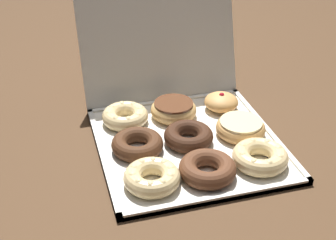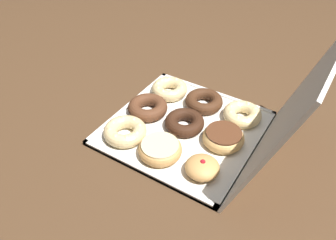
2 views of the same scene
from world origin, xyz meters
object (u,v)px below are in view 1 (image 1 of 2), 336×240
(cruller_donut_2, at_px, (260,156))
(donut_box, at_px, (188,144))
(chocolate_cake_ring_donut_3, at_px, (137,143))
(glazed_ring_donut_5, at_px, (240,127))
(chocolate_cake_ring_donut_1, at_px, (208,169))
(chocolate_frosted_donut_7, at_px, (176,109))
(cruller_donut_6, at_px, (125,116))
(chocolate_cake_ring_donut_4, at_px, (190,136))
(cruller_donut_0, at_px, (152,177))
(jelly_filled_donut_8, at_px, (221,102))

(cruller_donut_2, bearing_deg, donut_box, 135.53)
(chocolate_cake_ring_donut_3, distance_m, glazed_ring_donut_5, 0.25)
(donut_box, height_order, chocolate_cake_ring_donut_1, chocolate_cake_ring_donut_1)
(chocolate_cake_ring_donut_3, bearing_deg, chocolate_frosted_donut_7, 43.60)
(cruller_donut_2, bearing_deg, chocolate_cake_ring_donut_1, -175.87)
(chocolate_frosted_donut_7, bearing_deg, glazed_ring_donut_5, -44.32)
(donut_box, height_order, cruller_donut_6, cruller_donut_6)
(chocolate_cake_ring_donut_4, bearing_deg, chocolate_cake_ring_donut_3, 179.09)
(cruller_donut_2, height_order, chocolate_frosted_donut_7, same)
(cruller_donut_0, relative_size, chocolate_cake_ring_donut_1, 0.97)
(cruller_donut_2, xyz_separation_m, chocolate_cake_ring_donut_3, (-0.24, 0.12, -0.00))
(glazed_ring_donut_5, xyz_separation_m, chocolate_frosted_donut_7, (-0.12, 0.12, 0.00))
(chocolate_cake_ring_donut_1, bearing_deg, donut_box, 90.76)
(cruller_donut_6, bearing_deg, jelly_filled_donut_8, -0.28)
(donut_box, height_order, chocolate_cake_ring_donut_4, chocolate_cake_ring_donut_4)
(cruller_donut_0, xyz_separation_m, chocolate_frosted_donut_7, (0.12, 0.25, 0.00))
(donut_box, height_order, cruller_donut_2, cruller_donut_2)
(cruller_donut_0, relative_size, glazed_ring_donut_5, 1.00)
(chocolate_cake_ring_donut_4, relative_size, jelly_filled_donut_8, 1.31)
(cruller_donut_2, height_order, jelly_filled_donut_8, jelly_filled_donut_8)
(cruller_donut_0, relative_size, chocolate_frosted_donut_7, 1.02)
(cruller_donut_6, relative_size, chocolate_frosted_donut_7, 0.99)
(glazed_ring_donut_5, bearing_deg, donut_box, -179.50)
(chocolate_cake_ring_donut_1, distance_m, chocolate_cake_ring_donut_4, 0.13)
(cruller_donut_2, distance_m, chocolate_cake_ring_donut_3, 0.27)
(jelly_filled_donut_8, bearing_deg, chocolate_cake_ring_donut_3, -153.88)
(chocolate_cake_ring_donut_4, height_order, cruller_donut_6, cruller_donut_6)
(chocolate_cake_ring_donut_3, bearing_deg, jelly_filled_donut_8, 26.12)
(chocolate_frosted_donut_7, bearing_deg, donut_box, -92.34)
(donut_box, distance_m, chocolate_cake_ring_donut_1, 0.13)
(cruller_donut_2, bearing_deg, chocolate_frosted_donut_7, 115.90)
(jelly_filled_donut_8, bearing_deg, chocolate_cake_ring_donut_4, -135.29)
(jelly_filled_donut_8, bearing_deg, glazed_ring_donut_5, -89.73)
(donut_box, relative_size, cruller_donut_6, 3.62)
(chocolate_frosted_donut_7, bearing_deg, cruller_donut_0, -116.42)
(chocolate_cake_ring_donut_3, distance_m, chocolate_frosted_donut_7, 0.17)
(chocolate_cake_ring_donut_1, xyz_separation_m, jelly_filled_donut_8, (0.13, 0.25, 0.00))
(chocolate_cake_ring_donut_4, bearing_deg, cruller_donut_6, 135.24)
(chocolate_cake_ring_donut_1, height_order, chocolate_cake_ring_donut_4, chocolate_cake_ring_donut_1)
(chocolate_cake_ring_donut_3, xyz_separation_m, jelly_filled_donut_8, (0.25, 0.12, 0.00))
(cruller_donut_6, relative_size, jelly_filled_donut_8, 1.30)
(donut_box, height_order, chocolate_cake_ring_donut_3, chocolate_cake_ring_donut_3)
(cruller_donut_6, bearing_deg, chocolate_frosted_donut_7, -1.75)
(cruller_donut_0, xyz_separation_m, cruller_donut_6, (-0.00, 0.25, -0.00))
(donut_box, bearing_deg, chocolate_cake_ring_donut_1, -89.24)
(donut_box, distance_m, chocolate_cake_ring_donut_3, 0.12)
(chocolate_cake_ring_donut_4, distance_m, cruller_donut_6, 0.18)
(chocolate_frosted_donut_7, bearing_deg, chocolate_cake_ring_donut_3, -136.40)
(cruller_donut_0, xyz_separation_m, chocolate_cake_ring_donut_4, (0.12, 0.13, -0.00))
(glazed_ring_donut_5, height_order, jelly_filled_donut_8, jelly_filled_donut_8)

